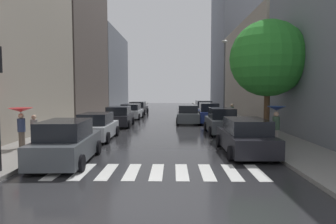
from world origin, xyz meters
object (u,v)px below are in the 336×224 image
(parked_car_right_nearest, at_px, (245,137))
(pedestrian_by_kerb, at_px, (276,118))
(parked_car_right_third, at_px, (209,114))
(lamp_post_right, at_px, (224,74))
(parked_car_left_nearest, at_px, (67,143))
(parked_car_left_fourth, at_px, (131,112))
(parked_car_right_second, at_px, (221,122))
(parked_car_right_fourth, at_px, (203,109))
(pedestrian_near_tree, at_px, (34,130))
(parked_car_left_fifth, at_px, (138,108))
(pedestrian_far_side, at_px, (232,113))
(parked_car_left_second, at_px, (97,127))
(pedestrian_foreground, at_px, (21,118))
(car_midroad, at_px, (188,115))
(parked_car_left_third, at_px, (119,117))
(street_tree_right, at_px, (268,59))

(parked_car_right_nearest, xyz_separation_m, pedestrian_by_kerb, (1.77, 1.03, 0.79))
(parked_car_right_third, xyz_separation_m, lamp_post_right, (1.77, 2.40, 3.64))
(parked_car_left_nearest, bearing_deg, pedestrian_by_kerb, -75.21)
(parked_car_left_fourth, bearing_deg, parked_car_right_second, -141.25)
(parked_car_right_fourth, height_order, pedestrian_near_tree, parked_car_right_fourth)
(parked_car_left_fourth, bearing_deg, parked_car_left_fifth, 2.41)
(pedestrian_far_side, bearing_deg, pedestrian_by_kerb, -21.45)
(pedestrian_by_kerb, distance_m, pedestrian_far_side, 9.73)
(parked_car_right_fourth, xyz_separation_m, pedestrian_near_tree, (-10.35, -17.74, 0.13))
(parked_car_left_second, bearing_deg, parked_car_right_second, -71.58)
(parked_car_left_fifth, xyz_separation_m, pedestrian_foreground, (-3.03, -22.15, 0.90))
(parked_car_right_nearest, distance_m, parked_car_right_third, 12.66)
(parked_car_left_fifth, xyz_separation_m, parked_car_right_nearest, (7.68, -22.44, 0.05))
(parked_car_right_second, relative_size, lamp_post_right, 0.53)
(parked_car_right_fourth, height_order, car_midroad, parked_car_right_fourth)
(parked_car_right_fourth, xyz_separation_m, pedestrian_by_kerb, (1.81, -17.65, 0.72))
(parked_car_left_second, height_order, pedestrian_by_kerb, pedestrian_by_kerb)
(parked_car_right_third, height_order, pedestrian_far_side, pedestrian_far_side)
(parked_car_left_third, relative_size, street_tree_right, 0.57)
(car_midroad, xyz_separation_m, pedestrian_foreground, (-8.68, -12.27, 0.86))
(parked_car_right_third, height_order, pedestrian_foreground, pedestrian_foreground)
(pedestrian_far_side, bearing_deg, lamp_post_right, 155.70)
(parked_car_left_third, height_order, pedestrian_by_kerb, pedestrian_by_kerb)
(parked_car_left_nearest, xyz_separation_m, street_tree_right, (10.24, 6.83, 4.09))
(parked_car_right_third, bearing_deg, parked_car_right_nearest, -178.19)
(pedestrian_by_kerb, bearing_deg, parked_car_right_second, -98.73)
(parked_car_right_nearest, relative_size, pedestrian_foreground, 2.43)
(parked_car_left_fourth, distance_m, street_tree_right, 16.07)
(parked_car_right_fourth, distance_m, car_midroad, 6.44)
(parked_car_left_second, xyz_separation_m, parked_car_right_nearest, (7.94, -3.70, 0.02))
(parked_car_left_third, distance_m, street_tree_right, 12.24)
(pedestrian_near_tree, relative_size, lamp_post_right, 0.21)
(parked_car_right_third, distance_m, pedestrian_near_tree, 15.54)
(parked_car_left_fifth, distance_m, pedestrian_by_kerb, 23.42)
(parked_car_left_third, relative_size, parked_car_right_nearest, 0.86)
(parked_car_left_fourth, relative_size, lamp_post_right, 0.54)
(car_midroad, xyz_separation_m, pedestrian_by_kerb, (3.80, -11.53, 0.79))
(parked_car_left_fifth, height_order, pedestrian_by_kerb, pedestrian_by_kerb)
(parked_car_left_fourth, xyz_separation_m, street_tree_right, (10.19, -11.70, 4.18))
(pedestrian_foreground, bearing_deg, parked_car_right_nearest, -174.58)
(parked_car_left_fourth, relative_size, car_midroad, 0.94)
(parked_car_right_nearest, bearing_deg, parked_car_right_fourth, -0.29)
(parked_car_right_fourth, height_order, pedestrian_foreground, pedestrian_foreground)
(pedestrian_foreground, distance_m, lamp_post_right, 19.42)
(parked_car_left_second, distance_m, parked_car_right_second, 8.26)
(pedestrian_far_side, bearing_deg, parked_car_left_third, -109.04)
(pedestrian_foreground, xyz_separation_m, street_tree_right, (13.22, 4.60, 3.29))
(pedestrian_near_tree, bearing_deg, parked_car_left_second, 31.10)
(parked_car_right_second, relative_size, parked_car_right_fourth, 0.89)
(parked_car_left_third, bearing_deg, parked_car_right_fourth, -42.34)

